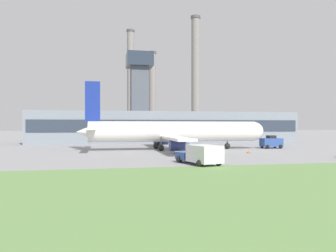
# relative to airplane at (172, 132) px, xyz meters

# --- Properties ---
(ground_plane) EXTENTS (400.00, 400.00, 0.00)m
(ground_plane) POSITION_rel_airplane_xyz_m (3.40, -3.88, -2.89)
(ground_plane) COLOR gray
(terminal_building) EXTENTS (60.30, 16.12, 20.98)m
(terminal_building) POSITION_rel_airplane_xyz_m (3.05, 24.96, 1.11)
(terminal_building) COLOR gray
(terminal_building) RESTS_ON ground_plane
(smokestack_left) EXTENTS (2.67, 2.67, 35.53)m
(smokestack_left) POSITION_rel_airplane_xyz_m (-2.19, 56.29, 14.98)
(smokestack_left) COLOR gray
(smokestack_left) RESTS_ON ground_plane
(smokestack_right) EXTENTS (2.74, 2.74, 29.11)m
(smokestack_right) POSITION_rel_airplane_xyz_m (5.37, 58.15, 11.78)
(smokestack_right) COLOR gray
(smokestack_right) RESTS_ON ground_plane
(smokestack_far) EXTENTS (3.44, 3.44, 42.68)m
(smokestack_far) POSITION_rel_airplane_xyz_m (21.07, 59.74, 18.59)
(smokestack_far) COLOR gray
(smokestack_far) RESTS_ON ground_plane
(airplane) EXTENTS (31.04, 26.80, 10.82)m
(airplane) POSITION_rel_airplane_xyz_m (0.00, 0.00, 0.00)
(airplane) COLOR white
(airplane) RESTS_ON ground_plane
(pushback_tug) EXTENTS (3.51, 2.79, 2.24)m
(pushback_tug) POSITION_rel_airplane_xyz_m (17.56, 0.05, -1.87)
(pushback_tug) COLOR #2D4C93
(pushback_tug) RESTS_ON ground_plane
(baggage_truck) EXTENTS (3.87, 6.31, 2.01)m
(baggage_truck) POSITION_rel_airplane_xyz_m (-1.35, -20.28, -1.88)
(baggage_truck) COLOR #2D4C93
(baggage_truck) RESTS_ON ground_plane
(ground_crew_person) EXTENTS (0.52, 0.52, 1.81)m
(ground_crew_person) POSITION_rel_airplane_xyz_m (-0.78, -12.74, -1.96)
(ground_crew_person) COLOR #23283D
(ground_crew_person) RESTS_ON ground_plane
(traffic_cone_near_nose) EXTENTS (0.56, 0.56, 0.51)m
(traffic_cone_near_nose) POSITION_rel_airplane_xyz_m (9.49, -8.23, -2.66)
(traffic_cone_near_nose) COLOR black
(traffic_cone_near_nose) RESTS_ON ground_plane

